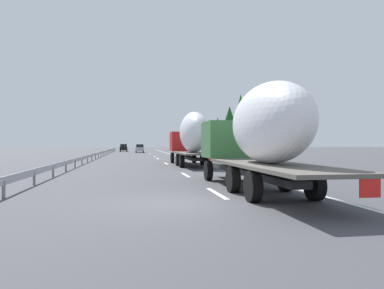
% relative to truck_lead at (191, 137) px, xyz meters
% --- Properties ---
extents(ground_plane, '(260.00, 260.00, 0.00)m').
position_rel_truck_lead_xyz_m(ground_plane, '(20.80, 3.60, -2.54)').
color(ground_plane, '#424247').
extents(lane_stripe_0, '(3.20, 0.20, 0.01)m').
position_rel_truck_lead_xyz_m(lane_stripe_0, '(-17.20, 1.80, -2.53)').
color(lane_stripe_0, white).
rests_on(lane_stripe_0, ground_plane).
extents(lane_stripe_1, '(3.20, 0.20, 0.01)m').
position_rel_truck_lead_xyz_m(lane_stripe_1, '(-8.82, 1.80, -2.53)').
color(lane_stripe_1, white).
rests_on(lane_stripe_1, ground_plane).
extents(lane_stripe_2, '(3.20, 0.20, 0.01)m').
position_rel_truck_lead_xyz_m(lane_stripe_2, '(4.14, 1.80, -2.53)').
color(lane_stripe_2, white).
rests_on(lane_stripe_2, ground_plane).
extents(lane_stripe_3, '(3.20, 0.20, 0.01)m').
position_rel_truck_lead_xyz_m(lane_stripe_3, '(15.56, 1.80, -2.53)').
color(lane_stripe_3, white).
rests_on(lane_stripe_3, ground_plane).
extents(lane_stripe_4, '(3.20, 0.20, 0.01)m').
position_rel_truck_lead_xyz_m(lane_stripe_4, '(21.71, 1.80, -2.53)').
color(lane_stripe_4, white).
rests_on(lane_stripe_4, ground_plane).
extents(lane_stripe_5, '(3.20, 0.20, 0.01)m').
position_rel_truck_lead_xyz_m(lane_stripe_5, '(37.33, 1.80, -2.53)').
color(lane_stripe_5, white).
rests_on(lane_stripe_5, ground_plane).
extents(lane_stripe_6, '(3.20, 0.20, 0.01)m').
position_rel_truck_lead_xyz_m(lane_stripe_6, '(35.76, 1.80, -2.53)').
color(lane_stripe_6, white).
rests_on(lane_stripe_6, ground_plane).
extents(edge_line_right, '(110.00, 0.20, 0.01)m').
position_rel_truck_lead_xyz_m(edge_line_right, '(25.80, -1.90, -2.53)').
color(edge_line_right, white).
rests_on(edge_line_right, ground_plane).
extents(truck_lead, '(12.66, 2.55, 4.56)m').
position_rel_truck_lead_xyz_m(truck_lead, '(0.00, 0.00, 0.00)').
color(truck_lead, '#B21919').
rests_on(truck_lead, ground_plane).
extents(truck_trailing, '(13.09, 2.55, 4.21)m').
position_rel_truck_lead_xyz_m(truck_trailing, '(-16.83, -0.00, -0.15)').
color(truck_trailing, '#387038').
rests_on(truck_trailing, ground_plane).
extents(car_black_suv, '(4.19, 1.75, 1.82)m').
position_rel_truck_lead_xyz_m(car_black_suv, '(56.22, 7.06, -1.62)').
color(car_black_suv, black).
rests_on(car_black_suv, ground_plane).
extents(car_silver_hatch, '(4.79, 1.75, 1.77)m').
position_rel_truck_lead_xyz_m(car_silver_hatch, '(46.68, 3.49, -1.63)').
color(car_silver_hatch, '#ADB2B7').
rests_on(car_silver_hatch, ground_plane).
extents(road_sign, '(0.10, 0.90, 3.10)m').
position_rel_truck_lead_xyz_m(road_sign, '(15.76, -3.10, -0.39)').
color(road_sign, gray).
rests_on(road_sign, ground_plane).
extents(tree_0, '(2.87, 2.87, 7.58)m').
position_rel_truck_lead_xyz_m(tree_0, '(8.61, -7.11, 2.07)').
color(tree_0, '#472D19').
rests_on(tree_0, ground_plane).
extents(tree_1, '(3.36, 3.36, 6.69)m').
position_rel_truck_lead_xyz_m(tree_1, '(13.88, -7.27, 1.75)').
color(tree_1, '#472D19').
rests_on(tree_1, ground_plane).
extents(tree_2, '(2.54, 2.54, 6.24)m').
position_rel_truck_lead_xyz_m(tree_2, '(27.01, -8.87, 1.51)').
color(tree_2, '#472D19').
rests_on(tree_2, ground_plane).
extents(tree_3, '(2.40, 2.40, 7.38)m').
position_rel_truck_lead_xyz_m(tree_3, '(53.52, -9.02, 1.84)').
color(tree_3, '#472D19').
rests_on(tree_3, ground_plane).
extents(tree_4, '(3.18, 3.18, 7.01)m').
position_rel_truck_lead_xyz_m(tree_4, '(9.71, -9.06, 1.64)').
color(tree_4, '#472D19').
rests_on(tree_4, ground_plane).
extents(tree_5, '(2.61, 2.61, 6.94)m').
position_rel_truck_lead_xyz_m(tree_5, '(4.82, -7.59, 1.59)').
color(tree_5, '#472D19').
rests_on(tree_5, ground_plane).
extents(guardrail_median, '(94.00, 0.10, 0.76)m').
position_rel_truck_lead_xyz_m(guardrail_median, '(23.80, 9.60, -1.96)').
color(guardrail_median, '#9EA0A5').
rests_on(guardrail_median, ground_plane).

